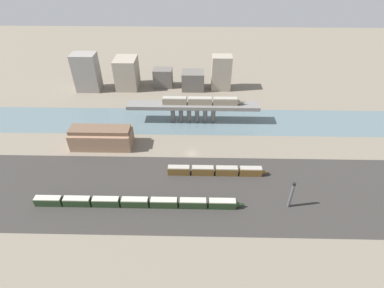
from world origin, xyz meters
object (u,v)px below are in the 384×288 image
train_yard_near (138,202)px  train_yard_mid (217,171)px  train_on_bridge (203,101)px  signal_tower (291,195)px  warehouse_building (102,137)px

train_yard_near → train_yard_mid: train_yard_mid is taller
train_on_bridge → train_yard_mid: train_on_bridge is taller
train_yard_mid → signal_tower: bearing=-33.3°
warehouse_building → signal_tower: size_ratio=2.31×
train_yard_mid → signal_tower: (25.96, -17.09, 3.95)m
train_yard_mid → signal_tower: 31.33m
signal_tower → warehouse_building: bearing=155.6°
warehouse_building → signal_tower: (79.12, -35.82, 1.09)m
train_on_bridge → train_yard_mid: 42.73m
warehouse_building → signal_tower: signal_tower is taller
train_yard_mid → signal_tower: size_ratio=3.51×
train_on_bridge → train_yard_near: 64.70m
train_on_bridge → signal_tower: size_ratio=3.50×
train_on_bridge → warehouse_building: 52.84m
train_on_bridge → signal_tower: train_on_bridge is taller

